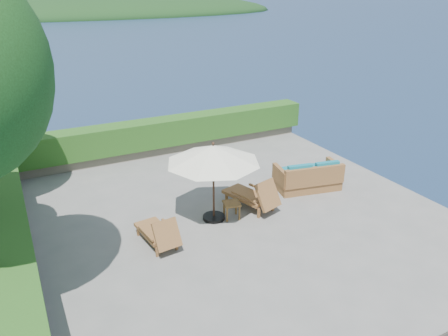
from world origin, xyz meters
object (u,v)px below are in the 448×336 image
wicker_loveseat (308,178)px  patio_umbrella (213,155)px  lounge_left (159,232)px  lounge_right (253,195)px  side_table (232,205)px

wicker_loveseat → patio_umbrella: bearing=-163.1°
patio_umbrella → lounge_left: (-1.82, -0.57, -1.57)m
patio_umbrella → lounge_right: size_ratio=1.36×
patio_umbrella → lounge_right: (1.31, 0.03, -1.52)m
wicker_loveseat → lounge_left: bearing=-159.1°
patio_umbrella → wicker_loveseat: size_ratio=1.17×
lounge_left → lounge_right: bearing=4.6°
patio_umbrella → side_table: bearing=-20.7°
lounge_left → lounge_right: size_ratio=0.85×
lounge_left → side_table: (2.30, 0.39, 0.02)m
lounge_left → side_table: 2.33m
side_table → wicker_loveseat: wicker_loveseat is taller
lounge_right → side_table: size_ratio=3.46×
lounge_right → side_table: 0.87m
lounge_right → wicker_loveseat: bearing=-8.2°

